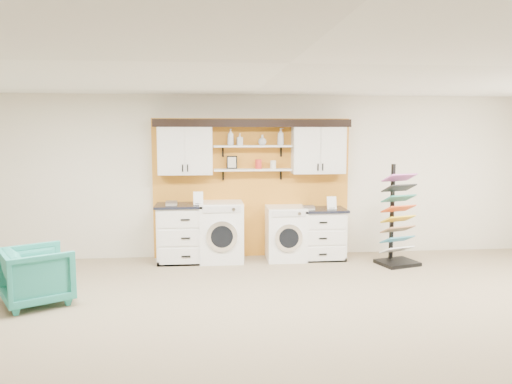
{
  "coord_description": "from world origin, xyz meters",
  "views": [
    {
      "loc": [
        -0.76,
        -4.63,
        2.18
      ],
      "look_at": [
        -0.09,
        2.3,
        1.33
      ],
      "focal_mm": 35.0,
      "sensor_mm": 36.0,
      "label": 1
    }
  ],
  "objects": [
    {
      "name": "ceiling",
      "position": [
        0.0,
        0.0,
        2.8
      ],
      "size": [
        10.0,
        10.0,
        0.0
      ],
      "primitive_type": "plane",
      "rotation": [
        3.14,
        0.0,
        0.0
      ],
      "color": "white",
      "rests_on": "wall_back"
    },
    {
      "name": "soap_bottle_d",
      "position": [
        0.48,
        3.8,
        2.09
      ],
      "size": [
        0.15,
        0.15,
        0.29
      ],
      "primitive_type": "imported",
      "rotation": [
        0.0,
        0.0,
        1.12
      ],
      "color": "silver",
      "rests_on": "shelf_upper"
    },
    {
      "name": "wall_back",
      "position": [
        0.0,
        4.0,
        1.4
      ],
      "size": [
        10.0,
        0.0,
        10.0
      ],
      "primitive_type": "plane",
      "rotation": [
        1.57,
        0.0,
        0.0
      ],
      "color": "beige",
      "rests_on": "floor"
    },
    {
      "name": "upper_cabinet_left",
      "position": [
        -1.13,
        3.79,
        1.88
      ],
      "size": [
        0.9,
        0.35,
        0.84
      ],
      "color": "white",
      "rests_on": "wall_back"
    },
    {
      "name": "soap_bottle_a",
      "position": [
        -0.37,
        3.8,
        2.08
      ],
      "size": [
        0.14,
        0.14,
        0.28
      ],
      "primitive_type": "imported",
      "rotation": [
        0.0,
        0.0,
        0.36
      ],
      "color": "silver",
      "rests_on": "shelf_upper"
    },
    {
      "name": "canister_red",
      "position": [
        0.1,
        3.8,
        1.62
      ],
      "size": [
        0.11,
        0.11,
        0.16
      ],
      "primitive_type": "cylinder",
      "color": "red",
      "rests_on": "shelf_lower"
    },
    {
      "name": "accent_panel",
      "position": [
        0.0,
        3.96,
        1.2
      ],
      "size": [
        3.4,
        0.07,
        2.4
      ],
      "primitive_type": "cube",
      "color": "orange",
      "rests_on": "wall_back"
    },
    {
      "name": "shelf_lower",
      "position": [
        0.0,
        3.8,
        1.53
      ],
      "size": [
        1.32,
        0.28,
        0.03
      ],
      "primitive_type": "cube",
      "color": "white",
      "rests_on": "wall_back"
    },
    {
      "name": "shelf_upper",
      "position": [
        0.0,
        3.8,
        1.93
      ],
      "size": [
        1.32,
        0.28,
        0.03
      ],
      "primitive_type": "cube",
      "color": "white",
      "rests_on": "wall_back"
    },
    {
      "name": "base_cabinet_right",
      "position": [
        1.13,
        3.64,
        0.44
      ],
      "size": [
        0.89,
        0.66,
        0.87
      ],
      "color": "white",
      "rests_on": "floor"
    },
    {
      "name": "upper_cabinet_right",
      "position": [
        1.13,
        3.79,
        1.88
      ],
      "size": [
        0.9,
        0.35,
        0.84
      ],
      "color": "white",
      "rests_on": "wall_back"
    },
    {
      "name": "soap_bottle_b",
      "position": [
        -0.22,
        3.8,
        2.05
      ],
      "size": [
        0.1,
        0.1,
        0.2
      ],
      "primitive_type": "imported",
      "rotation": [
        0.0,
        0.0,
        0.13
      ],
      "color": "silver",
      "rests_on": "shelf_upper"
    },
    {
      "name": "crown_molding",
      "position": [
        0.0,
        3.81,
        2.33
      ],
      "size": [
        3.3,
        0.41,
        0.13
      ],
      "color": "black",
      "rests_on": "wall_back"
    },
    {
      "name": "canister_cream",
      "position": [
        0.35,
        3.8,
        1.61
      ],
      "size": [
        0.1,
        0.1,
        0.14
      ],
      "primitive_type": "cylinder",
      "color": "silver",
      "rests_on": "shelf_lower"
    },
    {
      "name": "washer",
      "position": [
        -0.55,
        3.64,
        0.5
      ],
      "size": [
        0.72,
        0.71,
        1.01
      ],
      "color": "white",
      "rests_on": "floor"
    },
    {
      "name": "base_cabinet_left",
      "position": [
        -1.13,
        3.64,
        0.49
      ],
      "size": [
        1.0,
        0.66,
        0.98
      ],
      "color": "white",
      "rests_on": "floor"
    },
    {
      "name": "sample_rack",
      "position": [
        2.32,
        3.14,
        0.53
      ],
      "size": [
        0.72,
        0.65,
        1.65
      ],
      "rotation": [
        0.0,
        0.0,
        0.29
      ],
      "color": "black",
      "rests_on": "floor"
    },
    {
      "name": "soap_bottle_c",
      "position": [
        0.17,
        3.8,
        2.03
      ],
      "size": [
        0.19,
        0.19,
        0.18
      ],
      "primitive_type": "imported",
      "rotation": [
        0.0,
        0.0,
        2.47
      ],
      "color": "silver",
      "rests_on": "shelf_upper"
    },
    {
      "name": "picture_frame",
      "position": [
        -0.35,
        3.85,
        1.66
      ],
      "size": [
        0.18,
        0.02,
        0.22
      ],
      "color": "black",
      "rests_on": "shelf_lower"
    },
    {
      "name": "floor",
      "position": [
        0.0,
        0.0,
        0.0
      ],
      "size": [
        10.0,
        10.0,
        0.0
      ],
      "primitive_type": "plane",
      "color": "gray",
      "rests_on": "ground"
    },
    {
      "name": "dryer",
      "position": [
        0.55,
        3.64,
        0.46
      ],
      "size": [
        0.65,
        0.71,
        0.91
      ],
      "color": "white",
      "rests_on": "floor"
    },
    {
      "name": "armchair",
      "position": [
        -2.93,
        1.76,
        0.36
      ],
      "size": [
        1.08,
        1.07,
        0.73
      ],
      "primitive_type": "imported",
      "rotation": [
        0.0,
        0.0,
        2.09
      ],
      "color": "teal",
      "rests_on": "floor"
    }
  ]
}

